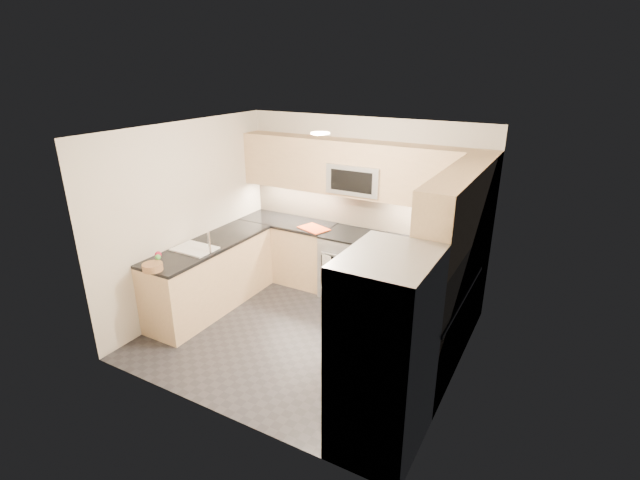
{
  "coord_description": "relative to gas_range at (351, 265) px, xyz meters",
  "views": [
    {
      "loc": [
        2.57,
        -4.25,
        3.17
      ],
      "look_at": [
        0.0,
        0.35,
        1.15
      ],
      "focal_mm": 26.0,
      "sensor_mm": 36.0,
      "label": 1
    }
  ],
  "objects": [
    {
      "name": "wall_back",
      "position": [
        0.0,
        0.32,
        0.79
      ],
      "size": [
        3.6,
        0.02,
        2.5
      ],
      "primitive_type": "cube",
      "color": "beige",
      "rests_on": "floor"
    },
    {
      "name": "utensil_bowl",
      "position": [
        1.59,
        0.0,
        0.56
      ],
      "size": [
        0.32,
        0.32,
        0.14
      ],
      "primitive_type": "cylinder",
      "rotation": [
        0.0,
        0.0,
        0.34
      ],
      "color": "#67A346",
      "rests_on": "countertop_back_right"
    },
    {
      "name": "fridge_handle_left",
      "position": [
        1.08,
        -2.61,
        0.49
      ],
      "size": [
        0.02,
        0.02,
        1.2
      ],
      "primitive_type": "cylinder",
      "color": "#B2B5BA",
      "rests_on": "refrigerator"
    },
    {
      "name": "ceiling",
      "position": [
        0.0,
        -1.28,
        2.04
      ],
      "size": [
        3.6,
        3.2,
        0.02
      ],
      "primitive_type": "cube",
      "color": "beige",
      "rests_on": "wall_back"
    },
    {
      "name": "countertop_back_left",
      "position": [
        -1.09,
        0.02,
        0.47
      ],
      "size": [
        1.42,
        0.63,
        0.04
      ],
      "primitive_type": "cube",
      "color": "black",
      "rests_on": "base_cab_back_left"
    },
    {
      "name": "microwave_door",
      "position": [
        0.0,
        -0.08,
        1.24
      ],
      "size": [
        0.6,
        0.01,
        0.28
      ],
      "primitive_type": "cube",
      "color": "black",
      "rests_on": "microwave"
    },
    {
      "name": "oven_door_glass",
      "position": [
        0.0,
        -0.33,
        -0.01
      ],
      "size": [
        0.62,
        0.02,
        0.45
      ],
      "primitive_type": "cube",
      "color": "black",
      "rests_on": "gas_range"
    },
    {
      "name": "base_cab_peninsula",
      "position": [
        -1.5,
        -1.28,
        -0.01
      ],
      "size": [
        0.6,
        2.0,
        0.9
      ],
      "primitive_type": "cube",
      "color": "tan",
      "rests_on": "floor"
    },
    {
      "name": "microwave",
      "position": [
        0.0,
        0.12,
        1.24
      ],
      "size": [
        0.76,
        0.4,
        0.4
      ],
      "primitive_type": "cube",
      "color": "#A6A9AE",
      "rests_on": "upper_cab_back"
    },
    {
      "name": "fruit_pear",
      "position": [
        -1.5,
        -2.12,
        0.6
      ],
      "size": [
        0.07,
        0.07,
        0.07
      ],
      "primitive_type": "sphere",
      "color": "green",
      "rests_on": "fruit_basket"
    },
    {
      "name": "oven_handle",
      "position": [
        0.0,
        -0.35,
        0.26
      ],
      "size": [
        0.6,
        0.02,
        0.02
      ],
      "primitive_type": "cylinder",
      "rotation": [
        0.0,
        1.57,
        0.0
      ],
      "color": "#B2B5BA",
      "rests_on": "gas_range"
    },
    {
      "name": "dish_towel_check",
      "position": [
        -0.21,
        -0.37,
        0.1
      ],
      "size": [
        0.16,
        0.06,
        0.3
      ],
      "primitive_type": "cube",
      "rotation": [
        0.0,
        0.0,
        -0.28
      ],
      "color": "white",
      "rests_on": "oven_handle"
    },
    {
      "name": "sink_basin",
      "position": [
        -1.5,
        -1.53,
        0.42
      ],
      "size": [
        0.52,
        0.38,
        0.16
      ],
      "primitive_type": "cube",
      "color": "white",
      "rests_on": "base_cab_peninsula"
    },
    {
      "name": "wall_left",
      "position": [
        -1.8,
        -1.28,
        0.79
      ],
      "size": [
        0.02,
        3.2,
        2.5
      ],
      "primitive_type": "cube",
      "color": "beige",
      "rests_on": "floor"
    },
    {
      "name": "wall_front",
      "position": [
        0.0,
        -2.88,
        0.79
      ],
      "size": [
        3.6,
        0.02,
        2.5
      ],
      "primitive_type": "cube",
      "color": "beige",
      "rests_on": "floor"
    },
    {
      "name": "countertop_right",
      "position": [
        1.5,
        -1.12,
        0.47
      ],
      "size": [
        0.63,
        1.7,
        0.04
      ],
      "primitive_type": "cube",
      "color": "black",
      "rests_on": "base_cab_right"
    },
    {
      "name": "upper_cab_back",
      "position": [
        0.0,
        0.15,
        1.37
      ],
      "size": [
        3.6,
        0.35,
        0.75
      ],
      "primitive_type": "cube",
      "color": "tan",
      "rests_on": "wall_back"
    },
    {
      "name": "faucet",
      "position": [
        -1.24,
        -1.53,
        0.62
      ],
      "size": [
        0.03,
        0.03,
        0.28
      ],
      "primitive_type": "cylinder",
      "color": "silver",
      "rests_on": "countertop_peninsula"
    },
    {
      "name": "cutting_board",
      "position": [
        -0.56,
        -0.1,
        0.49
      ],
      "size": [
        0.49,
        0.42,
        0.01
      ],
      "primitive_type": "cube",
      "rotation": [
        0.0,
        0.0,
        -0.34
      ],
      "color": "#F14816",
      "rests_on": "countertop_back_left"
    },
    {
      "name": "countertop_peninsula",
      "position": [
        -1.5,
        -1.28,
        0.47
      ],
      "size": [
        0.63,
        2.0,
        0.04
      ],
      "primitive_type": "cube",
      "color": "black",
      "rests_on": "base_cab_peninsula"
    },
    {
      "name": "base_cab_back_right",
      "position": [
        1.09,
        0.02,
        -0.01
      ],
      "size": [
        1.42,
        0.6,
        0.9
      ],
      "primitive_type": "cube",
      "color": "tan",
      "rests_on": "floor"
    },
    {
      "name": "upper_cab_right",
      "position": [
        1.62,
        -1.0,
        1.37
      ],
      "size": [
        0.35,
        1.95,
        0.75
      ],
      "primitive_type": "cube",
      "color": "tan",
      "rests_on": "wall_right"
    },
    {
      "name": "floor",
      "position": [
        0.0,
        -1.28,
        -0.46
      ],
      "size": [
        3.6,
        3.2,
        0.0
      ],
      "primitive_type": "cube",
      "color": "#232328",
      "rests_on": "ground"
    },
    {
      "name": "wall_right",
      "position": [
        1.8,
        -1.28,
        0.79
      ],
      "size": [
        0.02,
        3.2,
        2.5
      ],
      "primitive_type": "cube",
      "color": "beige",
      "rests_on": "floor"
    },
    {
      "name": "backsplash_back",
      "position": [
        0.0,
        0.32,
        0.74
      ],
      "size": [
        3.6,
        0.01,
        0.51
      ],
      "primitive_type": "cube",
      "color": "tan",
      "rests_on": "wall_back"
    },
    {
      "name": "fruit_basket",
      "position": [
        -1.47,
        -2.24,
        0.53
      ],
      "size": [
        0.28,
        0.28,
        0.08
      ],
      "primitive_type": "cylinder",
      "rotation": [
        0.0,
        0.0,
        0.23
      ],
      "color": "#A6764D",
      "rests_on": "countertop_peninsula"
    },
    {
      "name": "base_cab_back_left",
      "position": [
        -1.09,
        0.02,
        -0.01
      ],
      "size": [
        1.42,
        0.6,
        0.9
      ],
      "primitive_type": "cube",
      "color": "tan",
      "rests_on": "floor"
    },
    {
      "name": "base_cab_right",
      "position": [
        1.5,
        -1.12,
        -0.01
      ],
      "size": [
        0.6,
        1.7,
        0.9
      ],
      "primitive_type": "cube",
      "color": "tan",
      "rests_on": "floor"
    },
    {
      "name": "fridge_handle_right",
      "position": [
        1.08,
        -2.25,
        0.49
      ],
      "size": [
        0.02,
        0.02,
        1.2
      ],
      "primitive_type": "cylinder",
      "color": "#B2B5BA",
      "rests_on": "refrigerator"
    },
    {
      "name": "countertop_back_right",
      "position": [
        1.09,
        0.02,
        0.47
      ],
      "size": [
        1.42,
        0.63,
        0.04
      ],
      "primitive_type": "cube",
      "color": "black",
      "rests_on": "base_cab_back_right"
    },
    {
      "name": "backsplash_right",
      "position": [
        1.8,
        -0.82,
        0.74
      ],
      "size": [
        0.01,
        2.3,
        0.51
      ],
      "primitive_type": "cube",
      "color": "tan",
      "rests_on": "wall_right"
    },
    {
      "name": "gas_range",
      "position": [
        0.0,
        0.0,
        0.0
      ],
      "size": [
        0.76,
        0.65,
        0.91
      ],
      "primitive_type": "cube",
      "color": "#AAADB2",
      "rests_on": "floor"
    },
    {
      "name": "fruit_apple",
      "position": [
        -1.56,
        -2.06,
        0.6
      ],
      "size": [
        0.08,
        0.08,
        0.08
      ],
      "primitive_type": "sphere",
      "color": "#B41431",
      "rests_on": "fruit_basket"
    },
    {
      "name": "refrigerator",
      "position": [
        1.45,
        -2.43,
        0.45
      ],
      "size": [
        0.7,
        0.9,
        1.8
      ],
      "primitive_type": "cube",
      "color": "#A0A3A8",
      "rests_on": "floor"
    },
    {
      "name": "range_cooktop",
      "position": [
        0.0,
        0.0,
        0.46
      ],
      "size": [
        0.76,
        0.65,
        0.03
      ],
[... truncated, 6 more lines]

